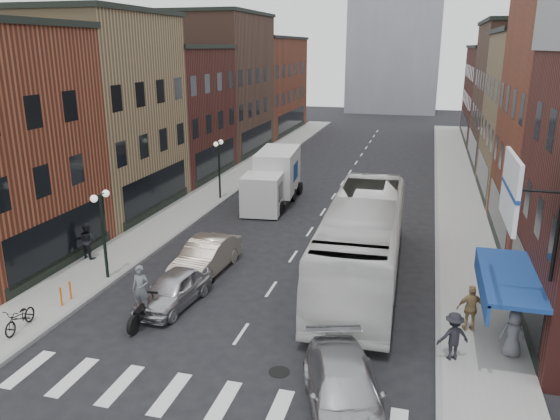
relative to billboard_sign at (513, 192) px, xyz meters
The scene contains 28 objects.
ground 10.56m from the billboard_sign, behind, with size 160.00×160.00×0.00m, color black.
sidewalk_left 28.12m from the billboard_sign, 128.47° to the left, with size 3.00×74.00×0.15m, color gray.
sidewalk_right 22.34m from the billboard_sign, 90.23° to the left, with size 3.00×74.00×0.15m, color gray.
curb_left 27.25m from the billboard_sign, 125.94° to the left, with size 0.20×74.00×0.16m, color gray.
curb_right 22.41m from the billboard_sign, 94.22° to the left, with size 0.20×74.00×0.16m, color gray.
crosswalk_stripes 11.12m from the billboard_sign, 157.82° to the right, with size 12.00×2.20×0.01m, color silver.
bldg_left_mid_a 27.17m from the billboard_sign, 150.21° to the left, with size 10.30×10.20×12.30m.
bldg_left_mid_b 33.30m from the billboard_sign, 135.10° to the left, with size 10.30×10.20×10.30m.
bldg_left_far_a 41.79m from the billboard_sign, 124.35° to the left, with size 10.30×12.20×13.30m.
bldg_left_far_b 53.93m from the billboard_sign, 115.93° to the left, with size 10.30×16.20×11.30m.
bldg_right_far_a 35.09m from the billboard_sign, 79.48° to the left, with size 10.30×12.20×12.30m.
bldg_right_far_b 48.93m from the billboard_sign, 82.47° to the left, with size 10.30×16.20×10.30m.
awning_blue 4.05m from the billboard_sign, 80.39° to the left, with size 1.80×5.00×0.78m.
billboard_sign is the anchor object (origin of this frame).
streetlamp_near 16.68m from the billboard_sign, 167.65° to the left, with size 0.32×1.22×4.11m.
streetlamp_far 23.92m from the billboard_sign, 132.41° to the left, with size 0.32×1.22×4.11m.
bike_rack 17.14m from the billboard_sign, behind, with size 0.08×0.68×0.80m.
box_truck 21.86m from the billboard_sign, 124.65° to the left, with size 2.92×8.13×3.46m.
motorcycle_rider 13.36m from the billboard_sign, behind, with size 0.69×2.36×2.40m.
transit_bus 9.25m from the billboard_sign, 126.97° to the left, with size 3.15×13.47×3.75m, color silver.
sedan_left_near 13.31m from the billboard_sign, behind, with size 1.67×4.16×1.42m, color silver.
sedan_left_far 14.27m from the billboard_sign, 155.44° to the left, with size 1.67×4.78×1.58m, color beige.
curb_car 7.50m from the billboard_sign, 143.95° to the right, with size 2.12×5.20×1.51m, color #ACACB1.
parked_bicycle 17.40m from the billboard_sign, behind, with size 0.61×1.76×0.92m, color black.
ped_left_solo 19.63m from the billboard_sign, 163.57° to the left, with size 0.87×0.50×1.78m, color black.
ped_right_a 5.31m from the billboard_sign, 154.77° to the left, with size 1.08×0.53×1.67m, color black.
ped_right_b 5.80m from the billboard_sign, 100.59° to the left, with size 1.03×0.52×1.76m, color #9B7D4F.
ped_right_c 5.37m from the billboard_sign, 59.76° to the left, with size 0.80×0.52×1.64m, color slate.
Camera 1 is at (6.07, -15.90, 10.14)m, focal length 35.00 mm.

